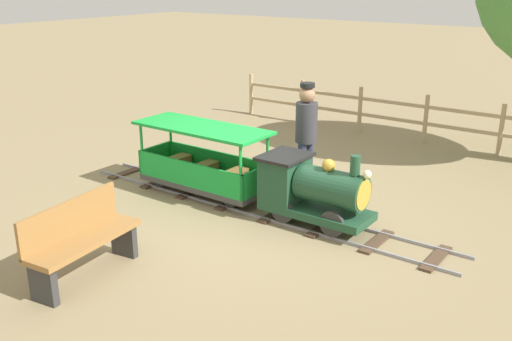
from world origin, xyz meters
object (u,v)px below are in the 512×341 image
(conductor_person, at_px, (306,131))
(park_bench, at_px, (81,240))
(passenger_car, at_px, (203,166))
(locomotive, at_px, (311,188))

(conductor_person, distance_m, park_bench, 3.44)
(passenger_car, relative_size, park_bench, 1.50)
(passenger_car, bearing_deg, conductor_person, 124.20)
(locomotive, xyz_separation_m, park_bench, (2.52, -1.24, -0.07))
(conductor_person, bearing_deg, passenger_car, -55.80)
(passenger_car, relative_size, conductor_person, 1.23)
(locomotive, relative_size, passenger_car, 0.72)
(passenger_car, bearing_deg, park_bench, 11.81)
(locomotive, distance_m, conductor_person, 1.10)
(locomotive, xyz_separation_m, passenger_car, (0.00, -1.76, -0.06))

